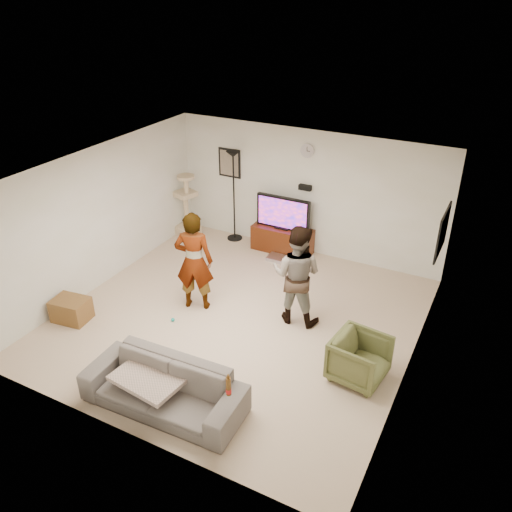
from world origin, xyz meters
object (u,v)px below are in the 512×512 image
at_px(floor_lamp, 234,197).
at_px(person_right, 297,275).
at_px(cat_tree, 186,205).
at_px(person_left, 194,261).
at_px(tv_stand, 282,239).
at_px(tv, 283,213).
at_px(sofa, 164,388).
at_px(side_table, 71,310).
at_px(armchair, 359,359).
at_px(beer_bottle, 228,386).

height_order(floor_lamp, person_right, floor_lamp).
bearing_deg(floor_lamp, cat_tree, -164.42).
bearing_deg(person_left, tv_stand, -120.19).
xyz_separation_m(cat_tree, person_left, (1.72, -2.26, 0.17)).
bearing_deg(floor_lamp, tv_stand, -2.26).
relative_size(tv, sofa, 0.53).
xyz_separation_m(floor_lamp, side_table, (-0.89, -3.82, -0.77)).
distance_m(floor_lamp, armchair, 4.81).
bearing_deg(cat_tree, armchair, -30.19).
relative_size(person_left, sofa, 0.81).
bearing_deg(beer_bottle, sofa, 180.00).
bearing_deg(cat_tree, tv, 6.32).
bearing_deg(floor_lamp, beer_bottle, -61.12).
relative_size(floor_lamp, person_left, 1.11).
bearing_deg(tv, armchair, -49.48).
xyz_separation_m(cat_tree, armchair, (4.71, -2.74, -0.36)).
height_order(person_right, beer_bottle, person_right).
bearing_deg(person_right, armchair, 141.31).
xyz_separation_m(person_left, side_table, (-1.59, -1.28, -0.68)).
bearing_deg(cat_tree, tv_stand, 6.32).
bearing_deg(cat_tree, floor_lamp, 15.58).
distance_m(tv, cat_tree, 2.18).
bearing_deg(person_right, side_table, 22.58).
xyz_separation_m(tv_stand, floor_lamp, (-1.14, 0.04, 0.70)).
bearing_deg(armchair, sofa, 136.48).
height_order(person_left, side_table, person_left).
xyz_separation_m(sofa, beer_bottle, (0.98, 0.00, 0.44)).
height_order(beer_bottle, side_table, beer_bottle).
bearing_deg(person_right, beer_bottle, 90.61).
height_order(sofa, beer_bottle, beer_bottle).
xyz_separation_m(person_left, armchair, (2.99, -0.48, -0.53)).
bearing_deg(person_right, tv, -65.20).
bearing_deg(beer_bottle, armchair, 57.01).
bearing_deg(tv_stand, armchair, -49.48).
height_order(tv, person_right, person_right).
xyz_separation_m(person_left, person_right, (1.64, 0.42, -0.03)).
bearing_deg(armchair, cat_tree, 67.18).
relative_size(beer_bottle, armchair, 0.34).
bearing_deg(tv, cat_tree, -173.68).
height_order(armchair, side_table, armchair).
relative_size(tv, beer_bottle, 4.47).
bearing_deg(tv, person_right, -60.11).
distance_m(person_left, person_right, 1.70).
bearing_deg(person_left, armchair, 150.82).
height_order(tv, beer_bottle, tv).
distance_m(tv_stand, floor_lamp, 1.34).
relative_size(tv, person_right, 0.67).
bearing_deg(floor_lamp, side_table, -103.12).
height_order(tv, person_left, person_left).
xyz_separation_m(floor_lamp, armchair, (3.69, -3.03, -0.63)).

